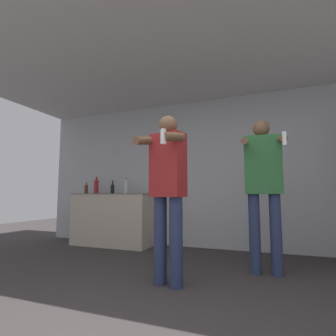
{
  "coord_description": "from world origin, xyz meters",
  "views": [
    {
      "loc": [
        0.73,
        -1.6,
        0.88
      ],
      "look_at": [
        -0.22,
        0.88,
        1.16
      ],
      "focal_mm": 28.0,
      "sensor_mm": 36.0,
      "label": 1
    }
  ],
  "objects_px": {
    "bottle_red_label": "(96,186)",
    "bottle_brown_liquor": "(126,187)",
    "bottle_tall_gin": "(86,189)",
    "bottle_amber_bourbon": "(112,189)",
    "person_man_side": "(263,181)",
    "person_woman_foreground": "(168,186)"
  },
  "relations": [
    {
      "from": "bottle_tall_gin",
      "to": "person_woman_foreground",
      "type": "relative_size",
      "value": 0.13
    },
    {
      "from": "bottle_tall_gin",
      "to": "person_man_side",
      "type": "distance_m",
      "value": 3.27
    },
    {
      "from": "person_man_side",
      "to": "bottle_red_label",
      "type": "bearing_deg",
      "value": 163.66
    },
    {
      "from": "bottle_amber_bourbon",
      "to": "person_woman_foreground",
      "type": "bearing_deg",
      "value": -43.37
    },
    {
      "from": "bottle_amber_bourbon",
      "to": "bottle_red_label",
      "type": "relative_size",
      "value": 0.71
    },
    {
      "from": "bottle_amber_bourbon",
      "to": "bottle_tall_gin",
      "type": "relative_size",
      "value": 1.08
    },
    {
      "from": "bottle_red_label",
      "to": "person_man_side",
      "type": "bearing_deg",
      "value": -16.34
    },
    {
      "from": "bottle_amber_bourbon",
      "to": "person_man_side",
      "type": "bearing_deg",
      "value": -18.43
    },
    {
      "from": "bottle_red_label",
      "to": "bottle_amber_bourbon",
      "type": "bearing_deg",
      "value": 0.0
    },
    {
      "from": "bottle_tall_gin",
      "to": "person_woman_foreground",
      "type": "distance_m",
      "value": 2.76
    },
    {
      "from": "person_man_side",
      "to": "bottle_amber_bourbon",
      "type": "bearing_deg",
      "value": 161.57
    },
    {
      "from": "bottle_red_label",
      "to": "person_man_side",
      "type": "xyz_separation_m",
      "value": [
        2.93,
        -0.86,
        -0.01
      ]
    },
    {
      "from": "bottle_amber_bourbon",
      "to": "bottle_tall_gin",
      "type": "distance_m",
      "value": 0.58
    },
    {
      "from": "bottle_amber_bourbon",
      "to": "bottle_red_label",
      "type": "height_order",
      "value": "bottle_red_label"
    },
    {
      "from": "bottle_red_label",
      "to": "bottle_tall_gin",
      "type": "height_order",
      "value": "bottle_red_label"
    },
    {
      "from": "bottle_brown_liquor",
      "to": "bottle_tall_gin",
      "type": "bearing_deg",
      "value": 180.0
    },
    {
      "from": "bottle_tall_gin",
      "to": "bottle_brown_liquor",
      "type": "bearing_deg",
      "value": -0.0
    },
    {
      "from": "bottle_amber_bourbon",
      "to": "person_man_side",
      "type": "height_order",
      "value": "person_man_side"
    },
    {
      "from": "bottle_red_label",
      "to": "bottle_brown_liquor",
      "type": "bearing_deg",
      "value": 0.0
    },
    {
      "from": "bottle_tall_gin",
      "to": "person_man_side",
      "type": "height_order",
      "value": "person_man_side"
    },
    {
      "from": "person_woman_foreground",
      "to": "person_man_side",
      "type": "xyz_separation_m",
      "value": [
        0.9,
        0.73,
        0.07
      ]
    },
    {
      "from": "person_woman_foreground",
      "to": "person_man_side",
      "type": "height_order",
      "value": "person_man_side"
    }
  ]
}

